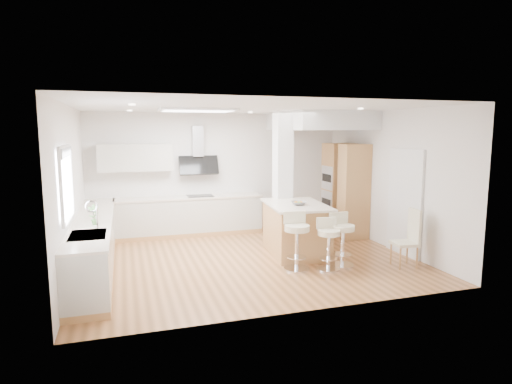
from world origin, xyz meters
name	(u,v)px	position (x,y,z in m)	size (l,w,h in m)	color
ground	(248,259)	(0.00, 0.00, 0.00)	(6.00, 6.00, 0.00)	#A96D3E
ceiling	(248,259)	(0.00, 0.00, 0.00)	(6.00, 5.00, 0.02)	silver
wall_back	(218,173)	(0.00, 2.50, 1.40)	(6.00, 0.04, 2.80)	silver
wall_left	(71,192)	(-3.00, 0.00, 1.40)	(0.04, 5.00, 2.80)	silver
wall_right	(388,180)	(3.00, 0.00, 1.40)	(0.04, 5.00, 2.80)	silver
skylight	(198,110)	(-0.79, 0.60, 2.77)	(4.10, 2.10, 0.06)	white
window_left	(66,180)	(-2.96, -0.90, 1.69)	(0.06, 1.28, 1.07)	white
doorway_right	(405,204)	(2.97, -0.60, 1.00)	(0.05, 1.00, 2.10)	#4C443C
counter_left	(94,243)	(-2.70, 0.23, 0.46)	(0.63, 4.50, 1.35)	tan
counter_back	(182,205)	(-0.91, 2.22, 0.70)	(3.62, 0.63, 2.50)	tan
pillar	(283,178)	(1.05, 0.95, 1.40)	(0.35, 0.35, 2.80)	white
soffit	(320,121)	(2.10, 1.40, 2.60)	(1.78, 2.20, 0.40)	silver
oven_column	(344,189)	(2.68, 1.23, 1.05)	(0.63, 1.21, 2.10)	tan
peninsula	(296,228)	(1.01, 0.10, 0.50)	(1.23, 1.72, 1.06)	tan
bar_stool_a	(297,238)	(0.63, -0.83, 0.56)	(0.50, 0.50, 1.00)	silver
bar_stool_b	(328,241)	(1.15, -1.01, 0.50)	(0.45, 0.45, 0.89)	silver
bar_stool_c	(342,236)	(1.48, -0.89, 0.53)	(0.45, 0.45, 0.95)	silver
dining_chair	(409,236)	(2.60, -1.27, 0.55)	(0.44, 0.44, 1.03)	beige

